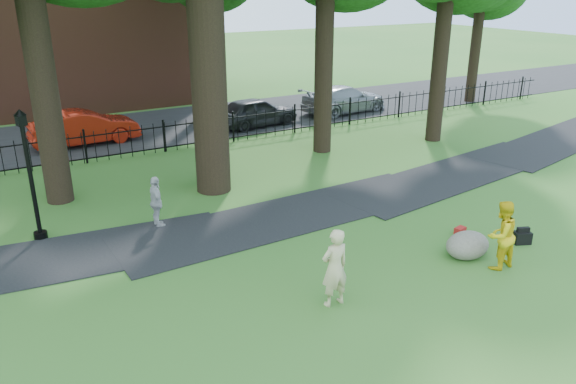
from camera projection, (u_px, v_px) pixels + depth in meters
ground at (336, 284)px, 12.63m from camera, size 120.00×120.00×0.00m
footpath at (288, 216)px, 16.26m from camera, size 36.07×3.85×0.03m
street at (137, 130)px, 25.61m from camera, size 80.00×7.00×0.02m
iron_fence at (164, 137)px, 22.15m from camera, size 44.00×0.04×1.20m
woman at (335, 268)px, 11.57m from camera, size 0.64×0.42×1.73m
man at (501, 235)px, 13.09m from camera, size 0.83×0.65×1.69m
pedestrian at (156, 202)px, 15.33m from camera, size 0.37×0.86×1.46m
boulder at (468, 243)px, 13.84m from camera, size 1.34×1.14×0.68m
lamppost at (31, 178)px, 14.26m from camera, size 0.35×0.35×3.48m
backpack at (522, 238)px, 14.54m from camera, size 0.50×0.41×0.32m
red_bag at (460, 231)px, 15.06m from camera, size 0.34×0.25×0.21m
red_sedan at (84, 128)px, 23.14m from camera, size 4.39×1.75×1.42m
grey_car at (256, 112)px, 26.03m from camera, size 4.14×2.01×1.36m
silver_car at (344, 99)px, 28.74m from camera, size 4.94×2.42×1.38m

